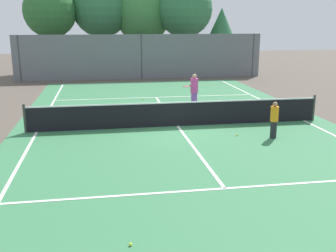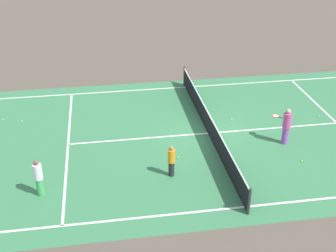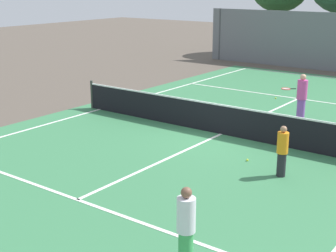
% 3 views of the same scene
% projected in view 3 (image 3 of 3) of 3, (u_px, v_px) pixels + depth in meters
% --- Properties ---
extents(ground_plane, '(80.00, 80.00, 0.00)m').
position_uv_depth(ground_plane, '(221.00, 134.00, 16.35)').
color(ground_plane, brown).
extents(court_surface, '(13.00, 25.00, 0.01)m').
position_uv_depth(court_surface, '(221.00, 134.00, 16.34)').
color(court_surface, '#387A4C').
rests_on(court_surface, ground_plane).
extents(tennis_net, '(11.90, 0.10, 1.10)m').
position_uv_depth(tennis_net, '(222.00, 119.00, 16.20)').
color(tennis_net, '#333833').
rests_on(tennis_net, ground_plane).
extents(player_0, '(0.87, 0.77, 1.69)m').
position_uv_depth(player_0, '(301.00, 97.00, 17.71)').
color(player_0, purple).
rests_on(player_0, ground_plane).
extents(player_1, '(0.33, 0.33, 1.52)m').
position_uv_depth(player_1, '(186.00, 228.00, 8.48)').
color(player_1, '#3FA559').
rests_on(player_1, ground_plane).
extents(player_2, '(0.29, 0.29, 1.34)m').
position_uv_depth(player_2, '(282.00, 151.00, 12.63)').
color(player_2, '#232328').
rests_on(player_2, ground_plane).
extents(tennis_ball_1, '(0.07, 0.07, 0.07)m').
position_uv_depth(tennis_ball_1, '(276.00, 98.00, 21.27)').
color(tennis_ball_1, '#CCE533').
rests_on(tennis_ball_1, ground_plane).
extents(tennis_ball_2, '(0.07, 0.07, 0.07)m').
position_uv_depth(tennis_ball_2, '(255.00, 124.00, 17.35)').
color(tennis_ball_2, '#CCE533').
rests_on(tennis_ball_2, ground_plane).
extents(tennis_ball_5, '(0.07, 0.07, 0.07)m').
position_uv_depth(tennis_ball_5, '(247.00, 160.00, 13.87)').
color(tennis_ball_5, '#CCE533').
rests_on(tennis_ball_5, ground_plane).
extents(tennis_ball_8, '(0.07, 0.07, 0.07)m').
position_uv_depth(tennis_ball_8, '(215.00, 119.00, 18.08)').
color(tennis_ball_8, '#CCE533').
rests_on(tennis_ball_8, ground_plane).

